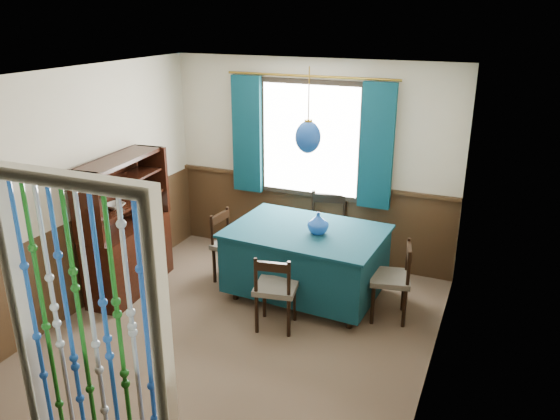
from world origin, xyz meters
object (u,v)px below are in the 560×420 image
at_px(dining_table, 306,258).
at_px(chair_left, 231,244).
at_px(vase_table, 318,224).
at_px(sideboard, 127,244).
at_px(chair_right, 393,279).
at_px(chair_far, 327,230).
at_px(vase_sideboard, 147,209).
at_px(chair_near, 275,289).
at_px(pendant_lamp, 308,137).
at_px(bowl_shelf, 115,206).

height_order(dining_table, chair_left, chair_left).
distance_m(dining_table, vase_table, 0.47).
bearing_deg(sideboard, dining_table, 13.79).
xyz_separation_m(chair_left, vase_table, (1.10, -0.08, 0.46)).
bearing_deg(chair_right, chair_far, 37.38).
bearing_deg(chair_left, vase_sideboard, -64.59).
distance_m(chair_near, chair_left, 1.19).
height_order(pendant_lamp, vase_sideboard, pendant_lamp).
bearing_deg(chair_far, dining_table, 78.55).
xyz_separation_m(chair_right, pendant_lamp, (-0.97, 0.08, 1.36)).
height_order(chair_far, sideboard, sideboard).
bearing_deg(sideboard, chair_far, 31.75).
xyz_separation_m(pendant_lamp, bowl_shelf, (-1.83, -0.83, -0.72)).
relative_size(bowl_shelf, vase_sideboard, 1.10).
xyz_separation_m(dining_table, vase_table, (0.14, -0.04, 0.44)).
bearing_deg(chair_left, chair_far, 131.96).
bearing_deg(pendant_lamp, dining_table, 69.44).
relative_size(dining_table, vase_sideboard, 8.60).
bearing_deg(sideboard, bowl_shelf, -78.23).
bearing_deg(dining_table, chair_far, 94.00).
relative_size(sideboard, pendant_lamp, 1.80).
distance_m(pendant_lamp, vase_sideboard, 2.08).
bearing_deg(chair_left, sideboard, -50.20).
distance_m(chair_right, bowl_shelf, 2.98).
bearing_deg(chair_near, sideboard, 166.50).
distance_m(chair_right, pendant_lamp, 1.68).
distance_m(sideboard, bowl_shelf, 0.58).
bearing_deg(vase_table, chair_right, -2.77).
relative_size(chair_left, vase_sideboard, 4.20).
xyz_separation_m(dining_table, chair_left, (-0.95, 0.04, -0.01)).
relative_size(chair_near, pendant_lamp, 0.95).
bearing_deg(pendant_lamp, chair_far, 91.00).
height_order(chair_near, chair_left, chair_left).
height_order(chair_far, chair_left, chair_far).
xyz_separation_m(chair_left, chair_right, (1.93, -0.12, 0.00)).
bearing_deg(chair_left, dining_table, 92.31).
height_order(chair_far, vase_sideboard, vase_sideboard).
xyz_separation_m(chair_far, pendant_lamp, (0.01, -0.76, 1.31)).
bearing_deg(vase_table, bowl_shelf, -158.15).
xyz_separation_m(sideboard, vase_sideboard, (0.06, 0.33, 0.32)).
bearing_deg(sideboard, vase_table, 11.51).
relative_size(pendant_lamp, vase_table, 4.02).
relative_size(pendant_lamp, vase_sideboard, 4.35).
xyz_separation_m(chair_right, sideboard, (-2.87, -0.55, 0.11)).
bearing_deg(sideboard, chair_near, -7.90).
bearing_deg(chair_right, chair_near, 110.49).
bearing_deg(sideboard, chair_right, 6.22).
height_order(sideboard, vase_sideboard, sideboard).
bearing_deg(chair_right, dining_table, 72.90).
xyz_separation_m(sideboard, vase_table, (2.04, 0.59, 0.35)).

